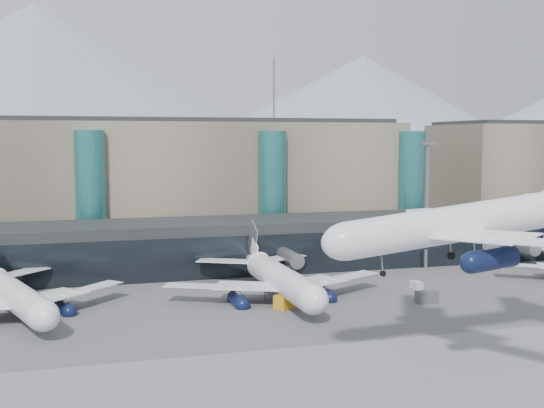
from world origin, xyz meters
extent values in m
plane|color=#515154|center=(0.00, 0.00, 0.00)|extent=(900.00, 900.00, 0.00)
cube|color=slate|center=(0.00, -15.00, 0.02)|extent=(400.00, 40.00, 0.04)
cube|color=black|center=(0.00, 58.00, 5.00)|extent=(170.00, 18.00, 10.00)
cube|color=black|center=(0.00, 49.10, 4.00)|extent=(170.00, 0.40, 8.00)
cylinder|color=slate|center=(0.00, 47.00, 4.20)|extent=(2.80, 14.00, 2.80)
cube|color=slate|center=(0.00, 47.00, 1.20)|extent=(1.20, 1.20, 2.40)
cylinder|color=slate|center=(50.00, 47.00, 4.20)|extent=(2.80, 14.00, 2.80)
cube|color=slate|center=(50.00, 47.00, 1.20)|extent=(1.20, 1.20, 2.40)
cube|color=gray|center=(-25.00, 90.00, 15.00)|extent=(130.00, 30.00, 30.00)
cube|color=black|center=(-25.00, 90.00, 30.50)|extent=(123.50, 28.00, 1.00)
cylinder|color=#286F70|center=(-35.00, 74.00, 14.00)|extent=(6.40, 6.40, 28.00)
cylinder|color=#286F70|center=(5.00, 74.00, 14.00)|extent=(6.40, 6.40, 28.00)
cylinder|color=#286F70|center=(40.00, 74.00, 14.00)|extent=(6.40, 6.40, 28.00)
cylinder|color=slate|center=(10.00, 90.00, 38.00)|extent=(0.40, 0.40, 16.00)
cone|color=gray|center=(-60.00, 380.00, 55.00)|extent=(400.00, 400.00, 110.00)
cone|color=gray|center=(160.00, 380.00, 42.50)|extent=(340.00, 340.00, 85.00)
cylinder|color=slate|center=(30.00, 48.00, 12.50)|extent=(0.70, 0.70, 25.00)
cube|color=slate|center=(30.00, 48.00, 25.30)|extent=(3.00, 1.20, 0.60)
cylinder|color=white|center=(5.90, -5.60, 18.00)|extent=(25.99, 4.41, 4.30)
ellipsoid|color=white|center=(-7.09, -5.65, 18.00)|extent=(6.04, 4.33, 4.30)
cube|color=white|center=(7.79, -14.87, 17.29)|extent=(13.61, 19.47, 0.22)
cylinder|color=#0C1436|center=(6.30, -12.65, 15.10)|extent=(5.20, 2.39, 2.37)
cube|color=white|center=(7.72, 3.68, 17.29)|extent=(13.50, 19.48, 0.22)
cylinder|color=#0C1436|center=(6.24, 1.45, 15.10)|extent=(5.20, 2.39, 2.37)
cylinder|color=slate|center=(-3.19, -5.64, 15.20)|extent=(0.17, 0.17, 3.44)
cylinder|color=black|center=(-3.19, -5.64, 13.70)|extent=(0.76, 0.28, 0.76)
cylinder|color=black|center=(7.02, -8.18, 13.70)|extent=(0.98, 0.39, 0.98)
cylinder|color=black|center=(7.00, -3.02, 13.70)|extent=(0.98, 0.39, 0.98)
cylinder|color=white|center=(-47.19, 31.00, 4.68)|extent=(12.20, 25.35, 4.20)
ellipsoid|color=white|center=(-43.08, 19.01, 4.68)|extent=(5.88, 6.93, 4.20)
cube|color=white|center=(-39.21, 35.65, 3.99)|extent=(17.32, 17.00, 0.21)
cylinder|color=#0C1436|center=(-40.80, 33.58, 1.85)|extent=(3.83, 5.55, 2.31)
cube|color=white|center=(-47.68, 48.07, 5.10)|extent=(9.08, 9.35, 0.17)
cylinder|color=slate|center=(-44.32, 22.60, 1.95)|extent=(0.17, 0.17, 3.36)
cylinder|color=black|center=(-44.32, 22.60, 0.48)|extent=(0.49, 0.79, 0.75)
cylinder|color=black|center=(-45.16, 32.85, 0.48)|extent=(0.66, 1.03, 0.96)
cylinder|color=white|center=(-6.28, 31.00, 4.96)|extent=(5.13, 26.97, 4.45)
ellipsoid|color=white|center=(-5.94, 17.57, 4.96)|extent=(4.61, 6.34, 4.45)
cone|color=white|center=(-6.72, 48.27, 5.18)|extent=(4.64, 7.79, 4.45)
cube|color=white|center=(3.26, 33.16, 4.23)|extent=(20.09, 14.39, 0.22)
cylinder|color=#0C1436|center=(1.00, 31.57, 1.96)|extent=(2.58, 5.43, 2.45)
cube|color=white|center=(-1.35, 48.40, 5.41)|extent=(10.58, 8.25, 0.18)
cube|color=white|center=(-15.92, 32.68, 4.23)|extent=(20.20, 13.65, 0.22)
cylinder|color=#0C1436|center=(-13.58, 31.20, 1.96)|extent=(2.58, 5.43, 2.45)
cube|color=white|center=(-12.09, 48.13, 5.41)|extent=(10.64, 7.89, 0.18)
cube|color=slate|center=(-6.73, 48.65, 8.74)|extent=(0.43, 6.65, 7.84)
cube|color=white|center=(-6.70, 47.50, 7.41)|extent=(0.42, 4.45, 4.28)
cylinder|color=slate|center=(-6.04, 21.60, 2.07)|extent=(0.18, 0.18, 3.56)
cylinder|color=black|center=(-6.04, 21.60, 0.51)|extent=(0.30, 0.80, 0.79)
cylinder|color=black|center=(-3.64, 32.22, 0.51)|extent=(0.42, 1.03, 1.02)
cylinder|color=black|center=(-8.98, 32.08, 0.51)|extent=(0.42, 1.03, 1.02)
cone|color=white|center=(56.38, 46.83, 4.79)|extent=(4.95, 7.54, 4.11)
cube|color=white|center=(45.84, 33.85, 3.90)|extent=(18.22, 14.52, 0.21)
cube|color=white|center=(51.46, 47.44, 4.99)|extent=(9.58, 8.20, 0.16)
cube|color=#0C1436|center=(56.43, 47.19, 8.08)|extent=(1.00, 6.13, 7.24)
cube|color=white|center=(56.30, 46.13, 6.84)|extent=(0.79, 4.11, 3.96)
cube|color=#48484D|center=(15.75, 21.55, 0.95)|extent=(3.54, 2.06, 1.90)
cube|color=#BBBBBB|center=(45.24, 44.18, 0.86)|extent=(3.32, 3.19, 1.71)
cube|color=#BBBBBB|center=(19.11, 31.33, 0.67)|extent=(1.66, 2.46, 1.33)
cube|color=orange|center=(-6.85, 24.72, 1.09)|extent=(4.41, 4.02, 2.18)
camera|label=1|loc=(-37.46, -74.61, 26.25)|focal=45.00mm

